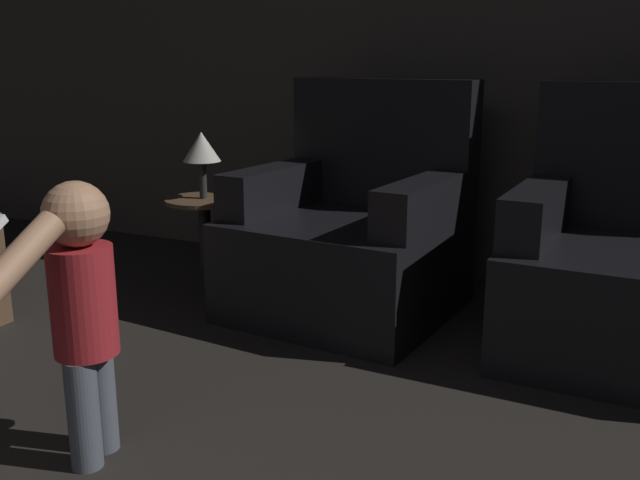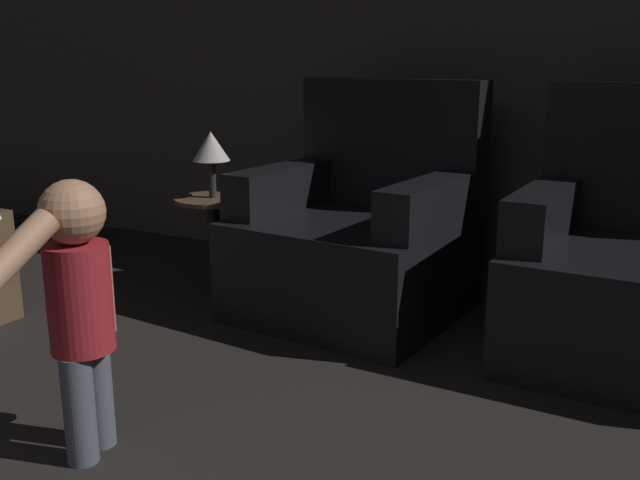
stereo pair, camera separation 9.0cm
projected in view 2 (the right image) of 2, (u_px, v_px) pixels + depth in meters
wall_back at (487, 20)px, 3.44m from camera, size 8.40×0.05×2.60m
armchair_left at (359, 236)px, 3.20m from camera, size 0.97×0.95×1.03m
person_toddler at (77, 298)px, 1.96m from camera, size 0.18×0.55×0.81m
side_table at (214, 216)px, 3.48m from camera, size 0.37×0.37×0.46m
lamp at (211, 148)px, 3.40m from camera, size 0.18×0.18×0.32m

